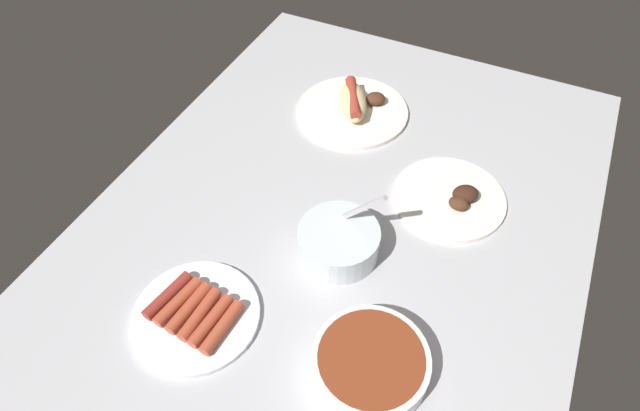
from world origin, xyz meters
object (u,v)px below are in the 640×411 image
plate_grilled_meat (451,198)px  plate_sausages (195,314)px  plate_hotdog_assembled (353,107)px  bowl_coleslaw (339,241)px  bowl_chili (370,363)px

plate_grilled_meat → plate_sausages: bearing=144.5°
plate_hotdog_assembled → plate_sausages: 59.21cm
bowl_coleslaw → plate_grilled_meat: (20.56, -14.84, -2.40)cm
plate_grilled_meat → bowl_coleslaw: bearing=144.2°
plate_hotdog_assembled → plate_sausages: size_ratio=1.20×
plate_grilled_meat → bowl_chili: 39.05cm
plate_sausages → plate_hotdog_assembled: bearing=-2.8°
plate_hotdog_assembled → plate_grilled_meat: size_ratio=1.15×
bowl_coleslaw → plate_sausages: size_ratio=0.73×
bowl_coleslaw → plate_sausages: (-22.09, 15.63, -2.16)cm
plate_hotdog_assembled → bowl_chili: plate_hotdog_assembled is taller
plate_hotdog_assembled → plate_grilled_meat: plate_hotdog_assembled is taller
plate_grilled_meat → bowl_chili: bowl_chili is taller
plate_sausages → bowl_chili: bearing=-82.8°
plate_hotdog_assembled → plate_sausages: bearing=177.2°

